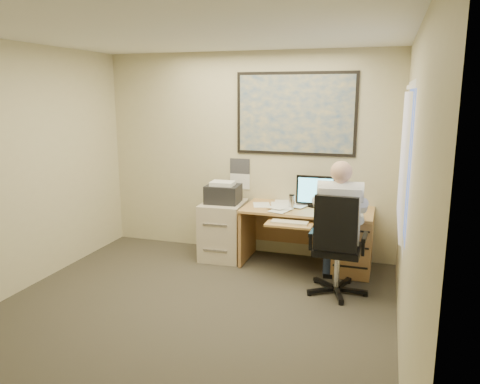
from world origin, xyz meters
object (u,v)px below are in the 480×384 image
(filing_cabinet, at_px, (223,225))
(person, at_px, (339,228))
(desk, at_px, (333,234))
(office_chair, at_px, (337,265))

(filing_cabinet, xyz_separation_m, person, (1.57, -0.68, 0.29))
(desk, bearing_deg, person, -79.62)
(person, bearing_deg, office_chair, -92.48)
(desk, distance_m, office_chair, 0.80)
(office_chair, xyz_separation_m, person, (-0.00, 0.08, 0.40))
(desk, relative_size, office_chair, 1.40)
(desk, height_order, filing_cabinet, desk)
(desk, distance_m, person, 0.77)
(filing_cabinet, distance_m, person, 1.73)
(desk, bearing_deg, filing_cabinet, -179.08)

